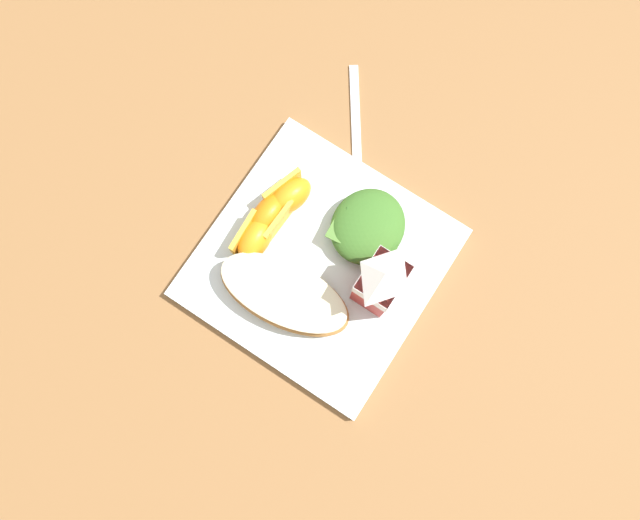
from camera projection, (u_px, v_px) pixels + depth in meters
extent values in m
plane|color=olive|center=(320.00, 264.00, 0.77)|extent=(3.00, 3.00, 0.00)
cube|color=silver|center=(320.00, 263.00, 0.77)|extent=(0.28, 0.28, 0.02)
ellipsoid|color=#A87038|center=(284.00, 295.00, 0.74)|extent=(0.10, 0.18, 0.03)
ellipsoid|color=#B22D19|center=(284.00, 293.00, 0.73)|extent=(0.09, 0.16, 0.01)
ellipsoid|color=beige|center=(284.00, 292.00, 0.72)|extent=(0.10, 0.17, 0.01)
ellipsoid|color=#3D7028|center=(368.00, 226.00, 0.75)|extent=(0.10, 0.09, 0.04)
cube|color=#5B8E3D|center=(388.00, 224.00, 0.74)|extent=(0.03, 0.03, 0.02)
cube|color=#5B8E3D|center=(389.00, 216.00, 0.74)|extent=(0.04, 0.03, 0.01)
cube|color=#3D7028|center=(383.00, 252.00, 0.73)|extent=(0.03, 0.04, 0.01)
cube|color=#5B8E3D|center=(342.00, 231.00, 0.74)|extent=(0.03, 0.02, 0.01)
cube|color=#3D7028|center=(366.00, 220.00, 0.74)|extent=(0.04, 0.03, 0.02)
cube|color=#336023|center=(360.00, 216.00, 0.74)|extent=(0.04, 0.04, 0.01)
cube|color=#B7332D|center=(380.00, 283.00, 0.71)|extent=(0.06, 0.04, 0.09)
cube|color=white|center=(383.00, 279.00, 0.68)|extent=(0.06, 0.04, 0.03)
pyramid|color=white|center=(385.00, 275.00, 0.65)|extent=(0.06, 0.04, 0.02)
ellipsoid|color=orange|center=(290.00, 196.00, 0.75)|extent=(0.07, 0.05, 0.04)
cube|color=gold|center=(282.00, 187.00, 0.76)|extent=(0.06, 0.02, 0.03)
ellipsoid|color=orange|center=(269.00, 214.00, 0.75)|extent=(0.06, 0.04, 0.04)
cube|color=gold|center=(279.00, 222.00, 0.75)|extent=(0.06, 0.01, 0.03)
ellipsoid|color=orange|center=(255.00, 239.00, 0.74)|extent=(0.06, 0.04, 0.04)
cube|color=gold|center=(244.00, 232.00, 0.75)|extent=(0.06, 0.01, 0.03)
cube|color=silver|center=(356.00, 123.00, 0.81)|extent=(0.15, 0.11, 0.01)
cube|color=silver|center=(358.00, 184.00, 0.79)|extent=(0.04, 0.04, 0.01)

